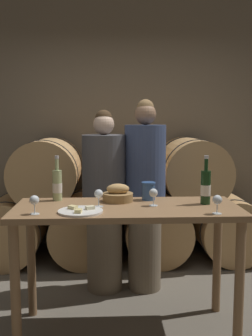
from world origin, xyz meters
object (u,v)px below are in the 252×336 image
tasting_table (127,226)px  wine_glass_left (99,195)px  bread_basket (118,195)px  wine_glass_center (153,194)px  blue_crock (148,190)px  wine_bottle_white (57,185)px  wine_glass_right (217,201)px  person_right (145,195)px  person_left (104,202)px  wine_bottle_red (206,187)px  cheese_plate (80,211)px  wine_glass_far_left (34,201)px

tasting_table → wine_glass_left: size_ratio=12.77×
bread_basket → wine_glass_center: bread_basket is taller
wine_glass_center → wine_glass_left: bearing=-177.8°
blue_crock → wine_glass_center: bearing=-86.2°
tasting_table → wine_glass_center: bearing=1.8°
wine_bottle_white → bread_basket: bearing=-6.9°
wine_glass_right → bread_basket: bearing=146.3°
tasting_table → person_right: size_ratio=0.93×
wine_bottle_white → wine_glass_center: size_ratio=2.73×
blue_crock → wine_glass_right: 0.60m
tasting_table → wine_glass_right: (0.56, -0.24, 0.22)m
person_left → wine_glass_center: (0.35, -0.70, 0.20)m
wine_bottle_red → person_right: bearing=119.1°
tasting_table → wine_glass_right: bearing=-23.6°
wine_bottle_red → wine_glass_left: size_ratio=2.83×
wine_bottle_red → wine_glass_left: wine_bottle_red is taller
wine_bottle_red → wine_glass_right: (0.00, -0.29, -0.04)m
person_left → blue_crock: (0.33, -0.50, 0.19)m
wine_bottle_white → wine_bottle_red: bearing=-9.3°
blue_crock → wine_glass_center: blue_crock is taller
cheese_plate → wine_glass_center: size_ratio=2.40×
person_left → wine_glass_far_left: bearing=-115.4°
person_left → blue_crock: size_ratio=11.82×
person_left → wine_bottle_red: size_ratio=4.59×
blue_crock → wine_glass_far_left: (-0.76, -0.41, 0.01)m
wine_bottle_white → wine_glass_left: 0.39m
wine_glass_far_left → wine_bottle_white: bearing=78.0°
wine_glass_left → wine_glass_right: same height
blue_crock → wine_glass_far_left: blue_crock is taller
cheese_plate → wine_bottle_white: bearing=116.8°
bread_basket → wine_glass_far_left: (-0.53, -0.37, 0.04)m
person_left → blue_crock: person_left is taller
blue_crock → wine_glass_left: 0.42m
tasting_table → wine_bottle_white: size_ratio=4.68×
person_left → wine_glass_center: person_left is taller
person_right → wine_bottle_red: bearing=-60.9°
wine_bottle_white → blue_crock: 0.67m
tasting_table → person_left: person_left is taller
wine_glass_left → bread_basket: bearing=52.5°
blue_crock → wine_glass_right: blue_crock is taller
wine_bottle_red → blue_crock: wine_bottle_red is taller
wine_glass_left → wine_glass_center: size_ratio=1.00×
wine_glass_right → person_right: bearing=111.2°
person_right → wine_glass_right: (0.37, -0.95, 0.15)m
tasting_table → wine_glass_left: (-0.19, -0.01, 0.22)m
blue_crock → cheese_plate: blue_crock is taller
tasting_table → wine_glass_center: (0.18, 0.01, 0.22)m
tasting_table → wine_glass_left: 0.30m
wine_bottle_white → wine_glass_right: (1.06, -0.47, -0.03)m
wine_bottle_white → wine_glass_right: size_ratio=2.73×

